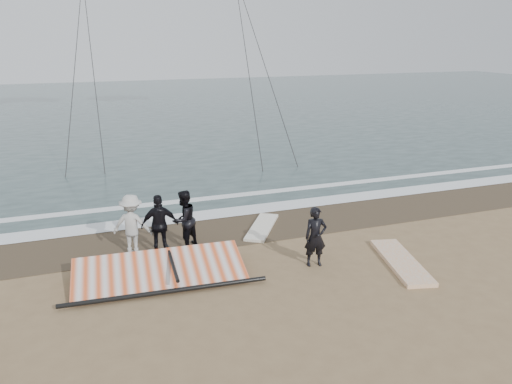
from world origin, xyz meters
TOP-DOWN VIEW (x-y plane):
  - ground at (0.00, 0.00)m, footprint 120.00×120.00m
  - sea at (0.00, 33.00)m, footprint 120.00×54.00m
  - wet_sand at (0.00, 4.50)m, footprint 120.00×2.80m
  - foam_near at (0.00, 5.90)m, footprint 120.00×0.90m
  - foam_far at (0.00, 7.60)m, footprint 120.00×0.45m
  - man_main at (0.70, 1.31)m, footprint 0.63×0.47m
  - board_white at (2.87, 0.61)m, footprint 1.39×2.83m
  - board_cream at (0.31, 4.17)m, footprint 1.73×2.23m
  - trio_cluster at (-3.00, 3.55)m, footprint 2.54×1.10m
  - sail_rig at (-3.28, 1.91)m, footprint 4.74×2.05m

SIDE VIEW (x-z plane):
  - ground at x=0.00m, z-range 0.00..0.00m
  - wet_sand at x=0.00m, z-range 0.00..0.01m
  - sea at x=0.00m, z-range 0.00..0.02m
  - foam_near at x=0.00m, z-range 0.02..0.03m
  - foam_far at x=0.00m, z-range 0.02..0.03m
  - board_cream at x=0.31m, z-range 0.00..0.09m
  - board_white at x=2.87m, z-range 0.00..0.11m
  - sail_rig at x=-3.28m, z-range -0.06..0.45m
  - man_main at x=0.70m, z-range 0.00..1.58m
  - trio_cluster at x=-3.00m, z-range -0.01..1.68m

